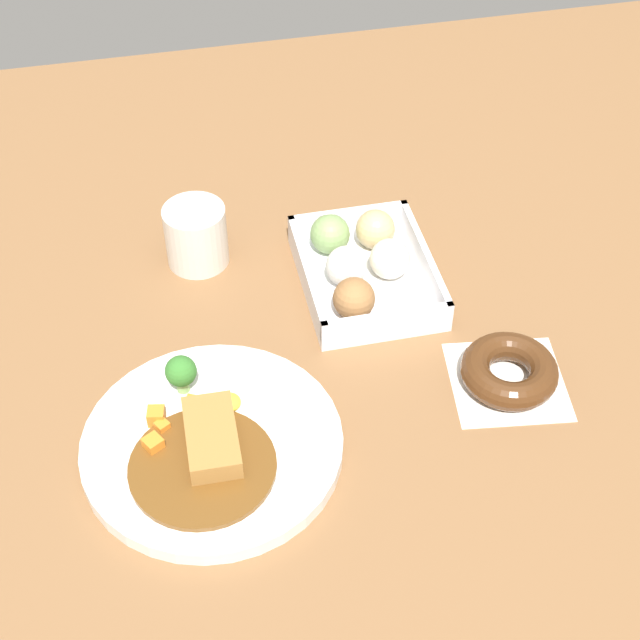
{
  "coord_description": "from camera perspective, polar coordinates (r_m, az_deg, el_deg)",
  "views": [
    {
      "loc": [
        0.66,
        -0.15,
        0.81
      ],
      "look_at": [
        -0.1,
        0.02,
        0.03
      ],
      "focal_mm": 53.92,
      "sensor_mm": 36.0,
      "label": 1
    }
  ],
  "objects": [
    {
      "name": "ground_plane",
      "position": [
        1.06,
        0.06,
        -5.06
      ],
      "size": [
        1.6,
        1.6,
        0.0
      ],
      "primitive_type": "plane",
      "color": "brown"
    },
    {
      "name": "curry_plate",
      "position": [
        1.01,
        -6.52,
        -7.3
      ],
      "size": [
        0.27,
        0.27,
        0.07
      ],
      "color": "white",
      "rests_on": "ground_plane"
    },
    {
      "name": "donut_box",
      "position": [
        1.18,
        2.53,
        3.22
      ],
      "size": [
        0.2,
        0.16,
        0.06
      ],
      "color": "white",
      "rests_on": "ground_plane"
    },
    {
      "name": "chocolate_ring_donut",
      "position": [
        1.09,
        11.16,
        -3.03
      ],
      "size": [
        0.14,
        0.14,
        0.03
      ],
      "color": "white",
      "rests_on": "ground_plane"
    },
    {
      "name": "coffee_mug",
      "position": [
        1.21,
        -7.36,
        4.99
      ],
      "size": [
        0.08,
        0.08,
        0.08
      ],
      "primitive_type": "cylinder",
      "color": "silver",
      "rests_on": "ground_plane"
    }
  ]
}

